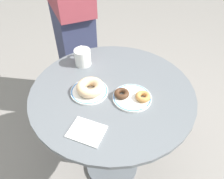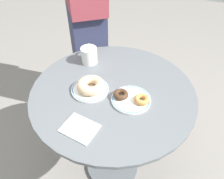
{
  "view_description": "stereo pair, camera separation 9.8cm",
  "coord_description": "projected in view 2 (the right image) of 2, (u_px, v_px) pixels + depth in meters",
  "views": [
    {
      "loc": [
        0.16,
        -0.73,
        1.42
      ],
      "look_at": [
        0.0,
        -0.02,
        0.75
      ],
      "focal_mm": 34.26,
      "sensor_mm": 36.0,
      "label": 1
    },
    {
      "loc": [
        0.26,
        -0.7,
        1.42
      ],
      "look_at": [
        0.0,
        -0.02,
        0.75
      ],
      "focal_mm": 34.26,
      "sensor_mm": 36.0,
      "label": 2
    }
  ],
  "objects": [
    {
      "name": "donut_chocolate",
      "position": [
        121.0,
        94.0,
        0.96
      ],
      "size": [
        0.1,
        0.1,
        0.02
      ],
      "primitive_type": "torus",
      "rotation": [
        0.0,
        0.0,
        0.84
      ],
      "color": "#422819",
      "rests_on": "plate_right"
    },
    {
      "name": "paper_napkin",
      "position": [
        80.0,
        128.0,
        0.85
      ],
      "size": [
        0.15,
        0.13,
        0.01
      ],
      "primitive_type": "cube",
      "rotation": [
        0.0,
        0.0,
        -0.16
      ],
      "color": "white",
      "rests_on": "cafe_table"
    },
    {
      "name": "donut_glazed",
      "position": [
        91.0,
        85.0,
        0.99
      ],
      "size": [
        0.18,
        0.18,
        0.04
      ],
      "primitive_type": "torus",
      "rotation": [
        0.0,
        0.0,
        2.3
      ],
      "color": "#E0B789",
      "rests_on": "plate_left"
    },
    {
      "name": "donut_old_fashioned",
      "position": [
        142.0,
        99.0,
        0.94
      ],
      "size": [
        0.09,
        0.09,
        0.02
      ],
      "primitive_type": "torus",
      "rotation": [
        0.0,
        0.0,
        2.59
      ],
      "color": "#BC7F42",
      "rests_on": "plate_right"
    },
    {
      "name": "person_figure",
      "position": [
        85.0,
        13.0,
        1.44
      ],
      "size": [
        0.44,
        0.48,
        1.66
      ],
      "color": "#2D3351",
      "rests_on": "ground"
    },
    {
      "name": "coffee_mug",
      "position": [
        89.0,
        55.0,
        1.16
      ],
      "size": [
        0.09,
        0.12,
        0.09
      ],
      "color": "white",
      "rests_on": "cafe_table"
    },
    {
      "name": "plate_right",
      "position": [
        131.0,
        99.0,
        0.96
      ],
      "size": [
        0.18,
        0.18,
        0.01
      ],
      "color": "white",
      "rests_on": "cafe_table"
    },
    {
      "name": "plate_left",
      "position": [
        90.0,
        89.0,
        1.01
      ],
      "size": [
        0.18,
        0.18,
        0.01
      ],
      "color": "white",
      "rests_on": "cafe_table"
    },
    {
      "name": "cafe_table",
      "position": [
        113.0,
        116.0,
        1.15
      ],
      "size": [
        0.78,
        0.78,
        0.72
      ],
      "color": "#565B60",
      "rests_on": "ground"
    },
    {
      "name": "ground_plane",
      "position": [
        113.0,
        165.0,
        1.52
      ],
      "size": [
        7.0,
        7.0,
        0.02
      ],
      "primitive_type": "cube",
      "color": "gray"
    }
  ]
}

